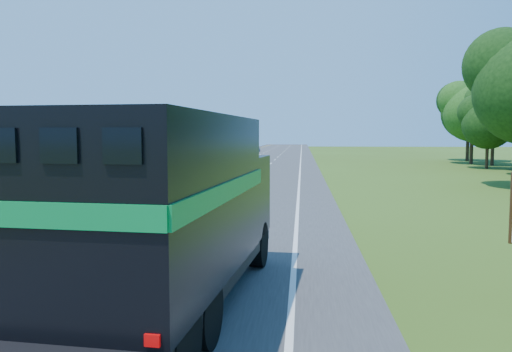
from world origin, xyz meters
name	(u,v)px	position (x,y,z in m)	size (l,w,h in m)	color
road	(251,167)	(0.00, 50.00, 0.02)	(15.00, 260.00, 0.04)	#38383A
lane_markings	(251,166)	(0.00, 50.00, 0.04)	(11.15, 260.00, 0.01)	yellow
horse_truck	(171,207)	(3.07, 3.94, 2.14)	(3.47, 9.07, 3.93)	black
white_suv	(225,159)	(-3.06, 50.24, 0.85)	(2.67, 5.79, 1.61)	silver
far_car	(256,148)	(-4.14, 99.93, 0.76)	(1.70, 4.23, 1.44)	#B7B7BF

